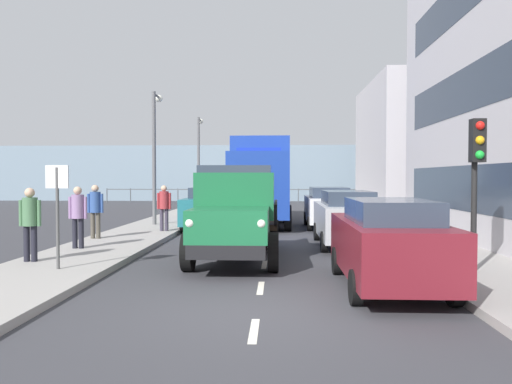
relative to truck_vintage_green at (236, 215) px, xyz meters
name	(u,v)px	position (x,y,z in m)	size (l,w,h in m)	color
ground_plane	(270,229)	(-0.74, -7.94, -1.18)	(80.00, 80.00, 0.00)	#38383D
sidewalk_left	(385,227)	(-5.46, -7.94, -1.10)	(2.65, 41.10, 0.15)	#9E9993
sidewalk_right	(158,226)	(3.98, -7.94, -1.10)	(2.65, 41.10, 0.15)	#9E9993
road_centreline_markings	(270,230)	(-0.74, -7.40, -1.17)	(0.12, 38.10, 0.01)	silver
building_far_block	(440,147)	(-11.24, -18.88, 2.84)	(8.92, 10.14, 8.04)	#B7B2B7
sea_horizon	(274,173)	(-0.74, -31.48, 1.32)	(80.00, 0.80, 5.00)	gray
seawall_railing	(274,192)	(-0.74, -27.88, -0.26)	(28.08, 0.08, 1.20)	#4C5156
truck_vintage_green	(236,215)	(0.00, 0.00, 0.00)	(2.17, 5.64, 2.43)	black
lorry_cargo_blue	(261,179)	(-0.31, -9.87, 0.90)	(2.58, 8.20, 3.87)	#193899
car_maroon_kerbside_near	(388,242)	(-3.18, 2.82, -0.28)	(1.80, 4.19, 1.72)	maroon
car_silver_kerbside_1	(346,217)	(-3.18, -2.92, -0.28)	(1.78, 4.26, 1.72)	#B7BABF
car_white_kerbside_2	(328,207)	(-3.18, -8.33, -0.28)	(1.88, 4.05, 1.72)	white
car_teal_oppositeside_0	(211,207)	(1.70, -7.71, -0.28)	(1.93, 4.45, 1.72)	#1E6670
car_grey_oppositeside_1	(227,200)	(1.70, -14.33, -0.28)	(1.90, 4.60, 1.72)	slate
car_black_oppositeside_2	(237,196)	(1.70, -20.50, -0.28)	(1.87, 4.50, 1.72)	black
pedestrian_near_railing	(30,218)	(4.76, 1.05, 0.00)	(0.53, 0.34, 1.74)	black
pedestrian_in_dark_coat	(78,212)	(4.51, -1.09, -0.01)	(0.53, 0.34, 1.73)	black
pedestrian_with_bag	(95,207)	(4.85, -3.25, 0.00)	(0.53, 0.34, 1.74)	#4C473D
pedestrian_by_lamp	(164,204)	(3.14, -5.56, -0.04)	(0.53, 0.34, 1.69)	#383342
traffic_light_near	(477,161)	(-5.21, 1.87, 1.29)	(0.28, 0.41, 3.20)	black
lamp_post_promenade	(155,144)	(4.13, -8.19, 2.36)	(0.32, 1.14, 5.58)	#59595B
lamp_post_far	(199,154)	(3.83, -17.79, 2.41)	(0.32, 1.14, 5.69)	#59595B
street_sign	(57,198)	(3.70, 1.93, 0.50)	(0.50, 0.07, 2.25)	#4C4C4C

